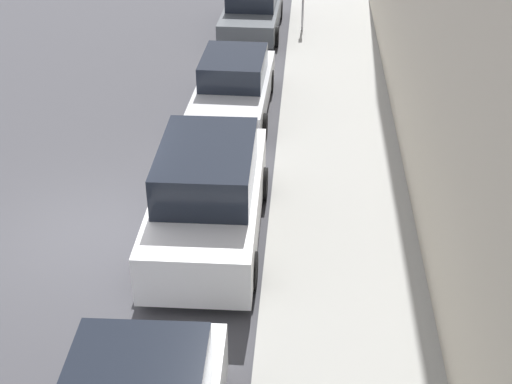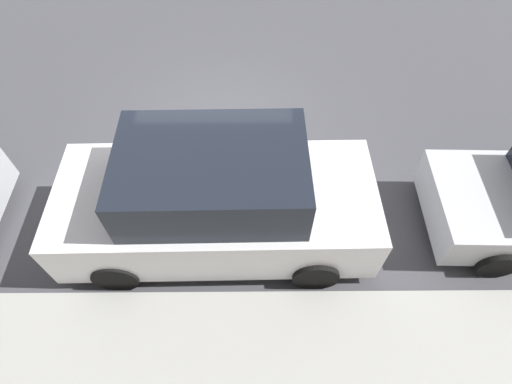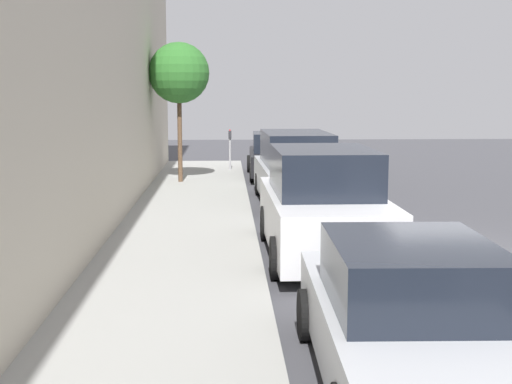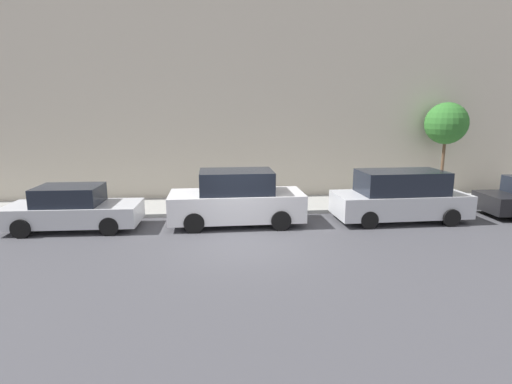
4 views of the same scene
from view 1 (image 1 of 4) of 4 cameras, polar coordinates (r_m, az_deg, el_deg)
name	(u,v)px [view 1 (image 1 of 4)]	position (r m, az deg, el deg)	size (l,w,h in m)	color
ground_plane	(90,233)	(14.48, -13.11, -3.20)	(60.00, 60.00, 0.00)	#424247
sidewalk	(342,241)	(13.86, 6.89, -3.88)	(2.91, 32.00, 0.15)	#9E9E99
parked_suv_third	(208,196)	(13.53, -3.86, -0.32)	(2.08, 4.82, 1.98)	silver
parked_sedan_fourth	(234,86)	(18.66, -1.80, 8.44)	(1.92, 4.54, 1.54)	#B7BABF
parked_sedan_fifth	(252,10)	(24.67, -0.30, 14.33)	(1.92, 4.54, 1.54)	#4C5156
parking_meter_far	(303,5)	(24.35, 3.78, 14.74)	(0.11, 0.15, 1.40)	#ADADB2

